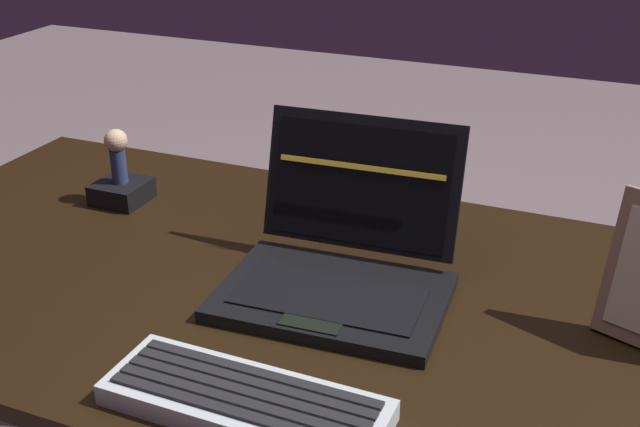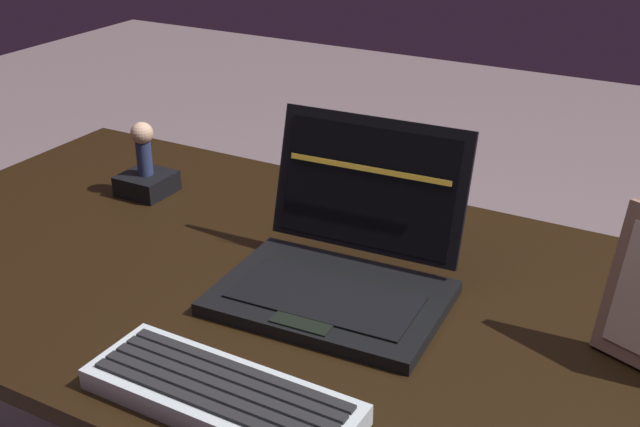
% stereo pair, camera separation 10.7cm
% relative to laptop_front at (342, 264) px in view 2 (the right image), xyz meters
% --- Properties ---
extents(desk, '(1.69, 0.75, 0.73)m').
position_rel_laptop_front_xyz_m(desk, '(0.05, -0.01, -0.13)').
color(desk, black).
rests_on(desk, ground).
extents(laptop_front, '(0.32, 0.29, 0.22)m').
position_rel_laptop_front_xyz_m(laptop_front, '(0.00, 0.00, 0.00)').
color(laptop_front, black).
rests_on(laptop_front, desk).
extents(external_keyboard, '(0.33, 0.12, 0.03)m').
position_rel_laptop_front_xyz_m(external_keyboard, '(-0.00, -0.29, -0.03)').
color(external_keyboard, '#B1BDC1').
rests_on(external_keyboard, desk).
extents(figurine_stand, '(0.09, 0.09, 0.04)m').
position_rel_laptop_front_xyz_m(figurine_stand, '(-0.47, 0.14, -0.03)').
color(figurine_stand, black).
rests_on(figurine_stand, desk).
extents(figurine, '(0.04, 0.04, 0.10)m').
position_rel_laptop_front_xyz_m(figurine, '(-0.47, 0.14, 0.05)').
color(figurine, navy).
rests_on(figurine, figurine_stand).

